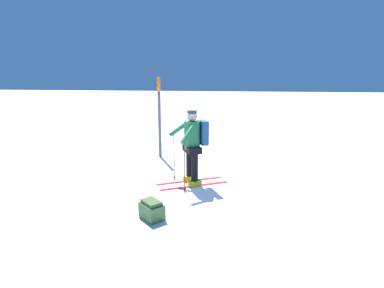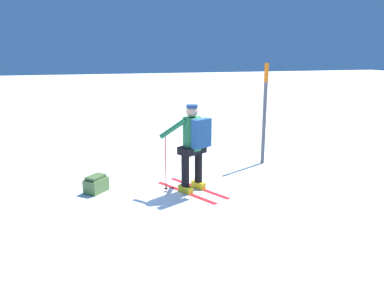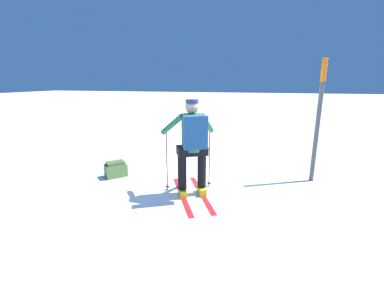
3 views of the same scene
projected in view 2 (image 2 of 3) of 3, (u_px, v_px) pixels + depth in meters
ground_plane at (192, 182)px, 7.58m from camera, size 80.00×80.00×0.00m
skier at (193, 142)px, 6.89m from camera, size 1.58×1.15×1.65m
dropped_backpack at (96, 184)px, 7.02m from camera, size 0.50×0.50×0.32m
trail_marker at (265, 107)px, 8.57m from camera, size 0.10×0.10×2.33m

